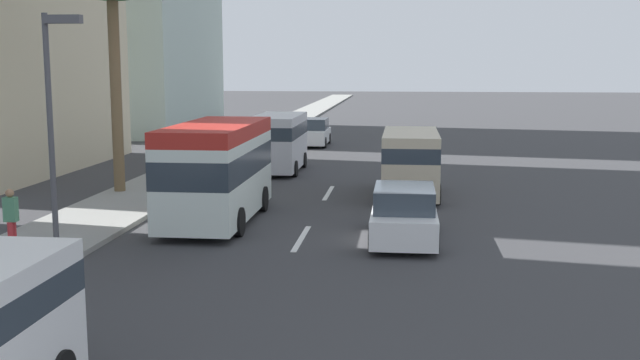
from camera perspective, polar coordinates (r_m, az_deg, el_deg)
name	(u,v)px	position (r m, az deg, el deg)	size (l,w,h in m)	color
ground_plane	(346,164)	(37.53, 1.95, 1.21)	(198.00, 198.00, 0.00)	#38383A
sidewalk_right	(211,160)	(38.64, -8.16, 1.46)	(162.00, 3.12, 0.15)	gray
lane_stripe_mid	(301,238)	(21.57, -1.40, -4.39)	(3.20, 0.16, 0.01)	silver
lane_stripe_far	(329,193)	(29.05, 0.64, -0.98)	(3.20, 0.16, 0.01)	silver
minibus_lead	(217,169)	(23.72, -7.74, 0.86)	(6.51, 2.40, 3.08)	silver
car_second	(404,215)	(21.24, 6.32, -2.62)	(4.25, 1.84, 1.56)	white
van_third	(278,139)	(34.68, -3.13, 3.05)	(5.05, 2.13, 2.60)	silver
car_fourth	(313,133)	(45.96, -0.53, 3.56)	(4.14, 1.88, 1.62)	white
van_fifth	(410,160)	(28.31, 6.79, 1.53)	(5.15, 2.13, 2.41)	beige
pedestrian_near_lamp	(172,159)	(32.10, -11.03, 1.56)	(0.39, 0.38, 1.54)	navy
pedestrian_by_tree	(11,217)	(20.80, -22.14, -2.62)	(0.30, 0.32, 1.62)	red
street_lamp	(54,106)	(19.40, -19.30, 5.22)	(0.24, 0.97, 5.93)	#4C4C51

